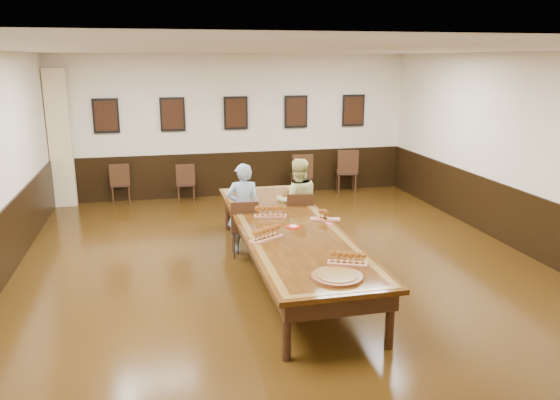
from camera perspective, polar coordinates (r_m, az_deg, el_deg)
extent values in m
cube|color=black|center=(8.15, 0.80, -7.76)|extent=(8.00, 10.00, 0.02)
cube|color=white|center=(7.54, 0.88, 15.51)|extent=(8.00, 10.00, 0.02)
cube|color=beige|center=(12.55, -4.66, 7.72)|extent=(8.00, 0.02, 3.20)
cube|color=beige|center=(3.29, 22.74, -13.54)|extent=(8.00, 0.02, 3.20)
cube|color=beige|center=(9.47, 25.20, 4.15)|extent=(0.02, 10.00, 3.20)
imported|color=#4777B2|center=(8.80, -3.85, -0.91)|extent=(0.57, 0.40, 1.49)
imported|color=#D7DE8A|center=(9.22, 1.84, -0.18)|extent=(0.79, 0.65, 1.48)
cube|color=#CE445E|center=(7.97, 5.18, -2.50)|extent=(0.12, 0.17, 0.01)
cube|color=beige|center=(12.41, -22.00, 5.93)|extent=(0.45, 0.18, 2.90)
cube|color=black|center=(12.70, -4.54, 2.77)|extent=(7.98, 0.04, 1.00)
cube|color=black|center=(9.68, 24.36, -2.26)|extent=(0.04, 9.98, 1.00)
cube|color=#311A08|center=(7.90, 0.81, -2.85)|extent=(1.40, 5.00, 0.06)
cube|color=olive|center=(7.89, 0.81, -2.63)|extent=(1.28, 4.88, 0.00)
cube|color=#311A08|center=(7.89, 0.81, -2.62)|extent=(1.10, 4.70, 0.00)
cube|color=black|center=(7.95, 0.81, -3.89)|extent=(1.25, 4.85, 0.18)
cylinder|color=black|center=(5.83, 0.68, -13.46)|extent=(0.10, 0.10, 0.69)
cylinder|color=black|center=(6.18, 11.42, -12.07)|extent=(0.10, 0.10, 0.69)
cylinder|color=black|center=(10.10, -5.53, -1.25)|extent=(0.10, 0.10, 0.69)
cylinder|color=black|center=(10.30, 0.87, -0.86)|extent=(0.10, 0.10, 0.69)
cube|color=black|center=(12.36, -17.73, 8.38)|extent=(0.54, 0.03, 0.74)
cube|color=black|center=(12.34, -17.74, 8.37)|extent=(0.46, 0.01, 0.64)
cube|color=black|center=(12.33, -11.17, 8.77)|extent=(0.54, 0.03, 0.74)
cube|color=black|center=(12.31, -11.16, 8.77)|extent=(0.46, 0.01, 0.64)
cube|color=black|center=(12.45, -4.64, 9.05)|extent=(0.54, 0.03, 0.74)
cube|color=black|center=(12.43, -4.63, 9.05)|extent=(0.46, 0.01, 0.64)
cube|color=black|center=(12.73, 1.68, 9.21)|extent=(0.54, 0.03, 0.74)
cube|color=black|center=(12.71, 1.70, 9.21)|extent=(0.46, 0.01, 0.64)
cube|color=black|center=(13.15, 7.67, 9.26)|extent=(0.54, 0.03, 0.74)
cube|color=black|center=(13.13, 7.70, 9.26)|extent=(0.46, 0.01, 0.64)
cube|color=#AF6549|center=(8.28, -1.02, -1.70)|extent=(0.51, 0.25, 0.03)
cube|color=#AF6549|center=(8.16, 4.72, -2.02)|extent=(0.47, 0.25, 0.03)
cube|color=#AF6549|center=(7.26, -1.41, -4.07)|extent=(0.51, 0.39, 0.03)
cube|color=#AF6549|center=(6.45, 7.04, -6.63)|extent=(0.48, 0.31, 0.03)
cylinder|color=red|center=(7.78, 1.42, -2.83)|extent=(0.21, 0.21, 0.02)
cylinder|color=silver|center=(7.78, 1.42, -2.73)|extent=(0.12, 0.12, 0.01)
cylinder|color=#552511|center=(6.06, 5.98, -7.98)|extent=(0.60, 0.60, 0.04)
cylinder|color=olive|center=(6.06, 5.99, -7.79)|extent=(0.48, 0.48, 0.01)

